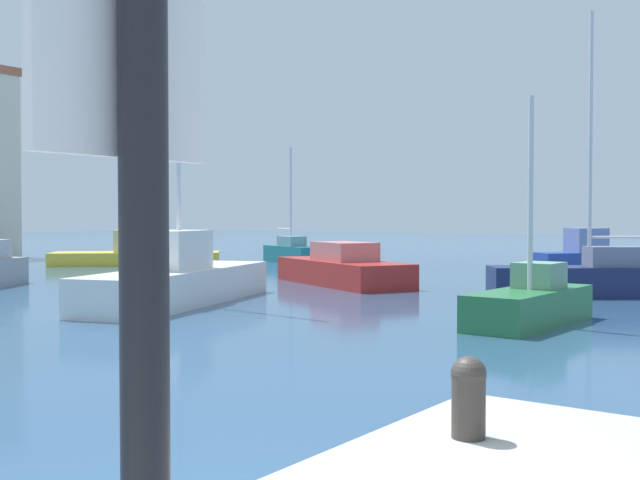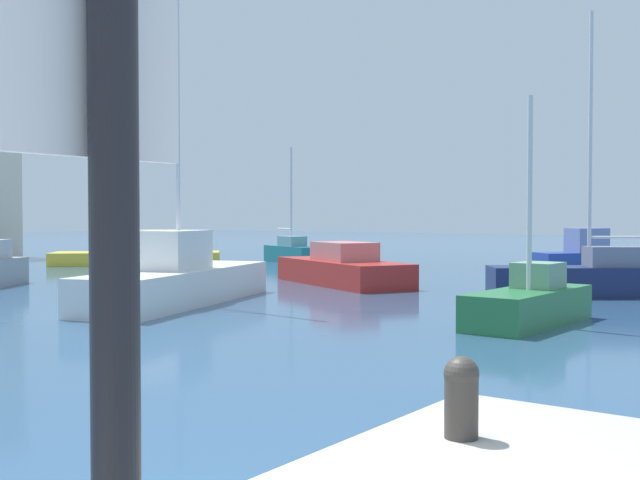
# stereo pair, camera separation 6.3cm
# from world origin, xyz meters

# --- Properties ---
(water) EXTENTS (160.00, 160.00, 0.00)m
(water) POSITION_xyz_m (15.00, 20.00, 0.00)
(water) COLOR #2D5175
(water) RESTS_ON ground
(mooring_bollard) EXTENTS (0.25, 0.25, 0.58)m
(mooring_bollard) POSITION_xyz_m (1.14, -1.13, 1.25)
(mooring_bollard) COLOR #38332D
(mooring_bollard) RESTS_ON pier_quay
(sailboat_white_near_pier) EXTENTS (8.37, 4.57, 11.25)m
(sailboat_white_near_pier) POSITION_xyz_m (11.73, 12.75, 0.70)
(sailboat_white_near_pier) COLOR white
(sailboat_white_near_pier) RESTS_ON water
(motorboat_red_far_right) EXTENTS (4.99, 6.85, 1.54)m
(motorboat_red_far_right) POSITION_xyz_m (19.62, 12.51, 0.56)
(motorboat_red_far_right) COLOR #B22823
(motorboat_red_far_right) RESTS_ON water
(sailboat_navy_distant_east) EXTENTS (4.75, 5.77, 8.69)m
(sailboat_navy_distant_east) POSITION_xyz_m (20.53, 3.87, 0.61)
(sailboat_navy_distant_east) COLOR #19234C
(sailboat_navy_distant_east) RESTS_ON water
(sailboat_yellow_center_channel) EXTENTS (7.48, 7.88, 13.83)m
(sailboat_yellow_center_channel) POSITION_xyz_m (22.94, 27.37, 0.60)
(sailboat_yellow_center_channel) COLOR gold
(sailboat_yellow_center_channel) RESTS_ON water
(sailboat_green_distant_north) EXTENTS (4.38, 1.52, 5.20)m
(sailboat_green_distant_north) POSITION_xyz_m (13.46, 3.13, 0.51)
(sailboat_green_distant_north) COLOR #28703D
(sailboat_green_distant_north) RESTS_ON water
(sailboat_teal_outer_mooring) EXTENTS (2.62, 4.23, 6.07)m
(sailboat_teal_outer_mooring) POSITION_xyz_m (28.83, 22.10, 0.60)
(sailboat_teal_outer_mooring) COLOR #1E707A
(sailboat_teal_outer_mooring) RESTS_ON water
(motorboat_blue_behind_lamppost) EXTENTS (5.20, 4.68, 1.90)m
(motorboat_blue_behind_lamppost) POSITION_xyz_m (33.38, 7.95, 0.63)
(motorboat_blue_behind_lamppost) COLOR #233D93
(motorboat_blue_behind_lamppost) RESTS_ON water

